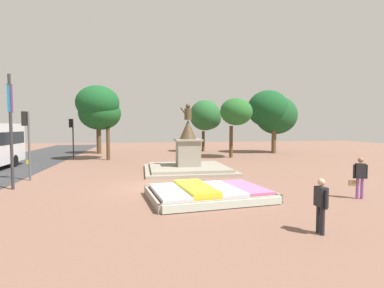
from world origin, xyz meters
TOP-DOWN VIEW (x-y plane):
  - ground_plane at (0.00, 0.00)m, footprint 83.02×83.02m
  - flower_planter at (1.69, -2.81)m, footprint 5.37×4.13m
  - statue_monument at (2.07, 5.10)m, footprint 5.83×5.83m
  - traffic_light_mid_block at (-7.37, 3.05)m, footprint 0.41×0.29m
  - traffic_light_far_corner at (-7.47, 14.47)m, footprint 0.41×0.29m
  - banner_pole at (-7.21, 0.61)m, footprint 0.24×1.21m
  - pedestrian_with_handbag at (7.96, -3.88)m, footprint 0.70×0.38m
  - pedestrian_near_planter at (3.93, -7.37)m, footprint 0.23×0.57m
  - park_tree_far_left at (-4.83, 13.28)m, footprint 3.92×4.26m
  - park_tree_behind_statue at (6.55, 20.04)m, footprint 3.96×4.16m
  - park_tree_far_right at (7.99, 13.00)m, footprint 3.21×3.97m
  - park_tree_street_side at (13.78, 17.46)m, footprint 5.90×4.59m
  - park_tree_mid_canopy at (-5.86, 19.76)m, footprint 3.52×3.46m

SIDE VIEW (x-z plane):
  - ground_plane at x=0.00m, z-range 0.00..0.00m
  - flower_planter at x=1.69m, z-range -0.06..0.53m
  - statue_monument at x=2.07m, z-range -1.52..3.06m
  - pedestrian_near_planter at x=3.93m, z-range 0.12..1.70m
  - pedestrian_with_handbag at x=7.96m, z-range 0.12..1.87m
  - traffic_light_far_corner at x=-7.47m, z-range 0.75..4.48m
  - traffic_light_mid_block at x=-7.37m, z-range 0.72..4.60m
  - banner_pole at x=-7.21m, z-range 0.32..5.85m
  - park_tree_behind_statue at x=6.55m, z-range 1.13..7.27m
  - park_tree_mid_canopy at x=-5.86m, z-range 1.46..7.18m
  - park_tree_far_right at x=7.99m, z-range 1.53..7.35m
  - park_tree_far_left at x=-4.83m, z-range 1.31..8.00m
  - park_tree_street_side at x=13.78m, z-range 1.11..8.25m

